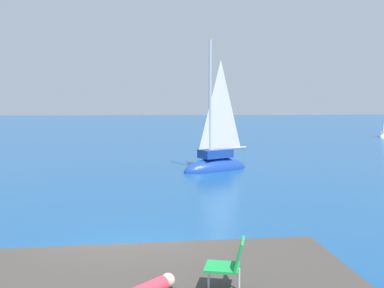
{
  "coord_description": "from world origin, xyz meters",
  "views": [
    {
      "loc": [
        0.91,
        -10.33,
        3.68
      ],
      "look_at": [
        2.0,
        9.53,
        1.6
      ],
      "focal_mm": 42.87,
      "sensor_mm": 36.0,
      "label": 1
    }
  ],
  "objects": [
    {
      "name": "beach_chair",
      "position": [
        1.85,
        -3.6,
        1.16
      ],
      "size": [
        0.69,
        0.6,
        0.8
      ],
      "rotation": [
        0.0,
        0.0,
        2.92
      ],
      "color": "green",
      "rests_on": "shore_ledge"
    },
    {
      "name": "boulder_inland",
      "position": [
        -0.86,
        -1.37,
        0.0
      ],
      "size": [
        1.22,
        1.39,
        0.78
      ],
      "primitive_type": "cube",
      "rotation": [
        0.08,
        -0.0,
        1.45
      ],
      "color": "#3E3C31",
      "rests_on": "ground"
    },
    {
      "name": "boulder_seaward",
      "position": [
        3.27,
        -1.22,
        0.0
      ],
      "size": [
        1.42,
        1.26,
        0.77
      ],
      "primitive_type": "cube",
      "rotation": [
        -0.07,
        -0.09,
        0.38
      ],
      "color": "#3D3C31",
      "rests_on": "ground"
    },
    {
      "name": "ground_plane",
      "position": [
        0.0,
        0.0,
        0.0
      ],
      "size": [
        160.0,
        160.0,
        0.0
      ],
      "primitive_type": "plane",
      "color": "navy"
    },
    {
      "name": "sailboat_near",
      "position": [
        3.34,
        12.25,
        0.38
      ],
      "size": [
        3.82,
        2.96,
        7.04
      ],
      "rotation": [
        0.0,
        0.0,
        3.67
      ],
      "color": "#193D99",
      "rests_on": "ground"
    }
  ]
}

